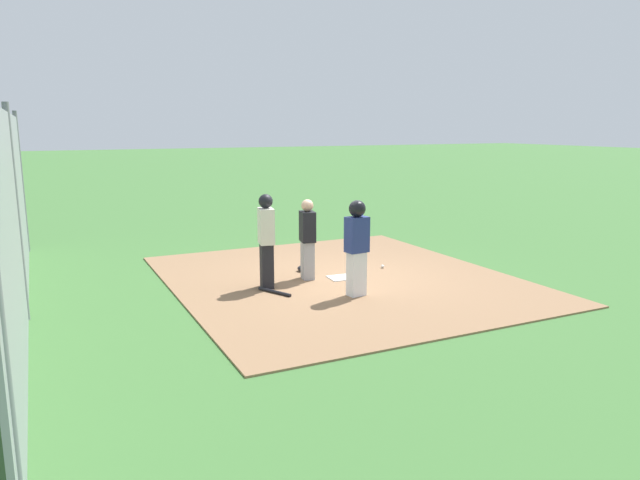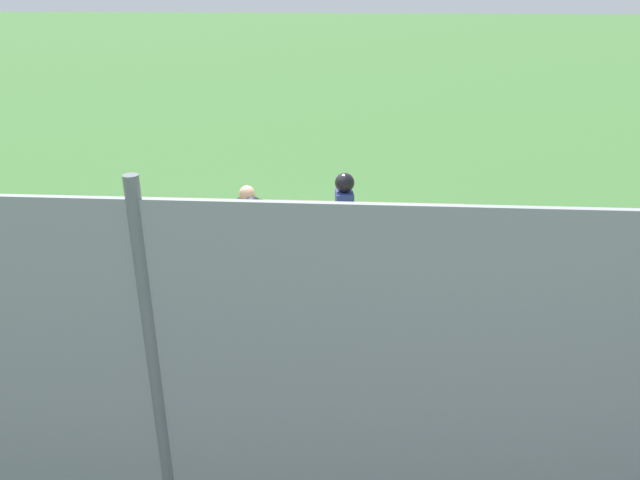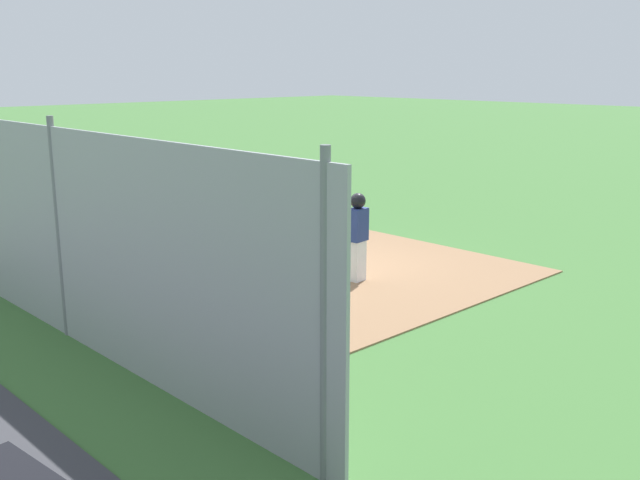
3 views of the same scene
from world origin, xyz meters
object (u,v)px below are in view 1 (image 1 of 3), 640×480
Objects in this scene: umpire at (266,239)px; baseball at (383,266)px; catcher_mask at (302,269)px; home_plate at (340,278)px; baseball_bat at (275,292)px; runner at (357,241)px; catcher at (307,238)px.

baseball is at bearing 18.19° from umpire.
catcher_mask is 1.72m from baseball.
baseball_bat is at bearing -74.63° from home_plate.
baseball_bat reaches higher than home_plate.
baseball_bat is (-0.75, -1.27, -0.96)m from runner.
catcher is 0.90× the size of umpire.
runner is 2.35m from baseball.
home_plate is 5.95× the size of baseball.
runner reaches higher than home_plate.
baseball is at bearing 14.49° from catcher.
runner is at bearing 4.10° from catcher_mask.
runner is at bearing -44.54° from baseball.
umpire is 1.63m from catcher_mask.
catcher_mask is at bearing -152.05° from home_plate.
catcher is at bearing 4.97° from runner.
catcher is at bearing -14.42° from catcher_mask.
catcher_mask is at bearing 86.81° from catcher.
catcher_mask is (-0.58, 0.15, -0.76)m from catcher.
baseball_bat is at bearing -74.19° from baseball.
umpire is 1.03× the size of runner.
catcher is at bearing 99.63° from baseball_bat.
baseball is (0.48, 1.65, -0.02)m from catcher_mask.
catcher_mask is (-2.01, -0.14, -0.93)m from runner.
baseball_bat is (0.43, -1.57, 0.02)m from home_plate.
umpire is 2.29× the size of baseball_bat.
baseball_bat is at bearing -41.55° from catcher_mask.
umpire is 1.72m from runner.
home_plate is at bearing -20.91° from runner.
umpire is 23.71× the size of baseball.
home_plate is 0.28× the size of catcher.
catcher_mask is (-1.27, 1.12, 0.03)m from baseball_bat.
home_plate is 1.62m from baseball_bat.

